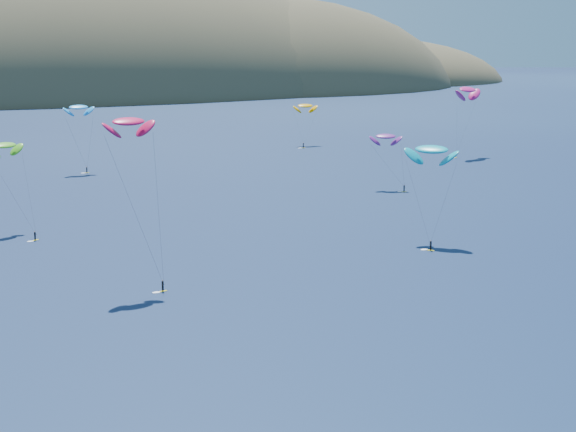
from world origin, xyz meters
The scene contains 8 objects.
island centered at (39.40, 562.36, -10.74)m, with size 730.00×300.00×210.00m.
kitesurfer_3 centered at (-28.15, 127.22, 17.37)m, with size 8.40×15.47×19.49m.
kitesurfer_4 centered at (-3.98, 195.39, 18.76)m, with size 8.82×6.22×21.17m.
kitesurfer_5 centered at (46.90, 87.33, 17.72)m, with size 10.13×13.45×20.52m.
kitesurfer_6 centered at (65.67, 138.60, 13.51)m, with size 8.82×11.01×15.77m.
kitesurfer_8 centered at (118.58, 179.25, 21.77)m, with size 13.23×9.77×25.14m.
kitesurfer_9 centered at (-12.03, 81.50, 25.94)m, with size 8.73×9.74×28.27m.
kitesurfer_11 centered at (80.49, 224.86, 14.11)m, with size 9.71×11.49×16.55m.
Camera 1 is at (-36.46, -43.06, 39.03)m, focal length 50.00 mm.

